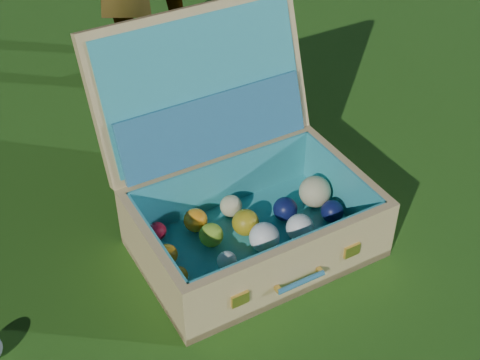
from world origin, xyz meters
name	(u,v)px	position (x,y,z in m)	size (l,w,h in m)	color
ground	(242,235)	(0.00, 0.00, 0.00)	(60.00, 60.00, 0.00)	#215114
suitcase	(239,183)	(0.01, 0.03, 0.17)	(0.63, 0.62, 0.58)	#D7B573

